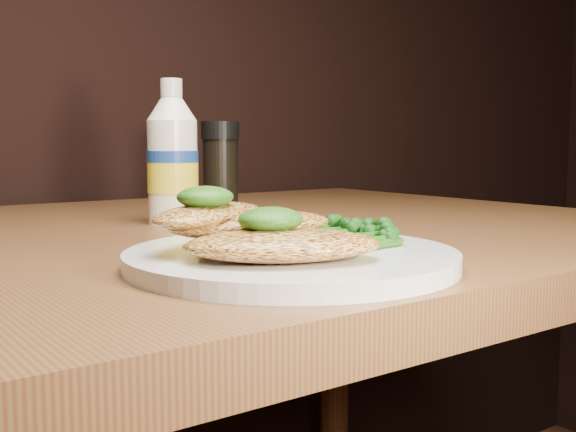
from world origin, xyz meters
TOP-DOWN VIEW (x-y plane):
  - plate at (-0.01, 0.79)m, footprint 0.26×0.26m
  - chicken_front at (-0.04, 0.75)m, footprint 0.16×0.13m
  - chicken_mid at (-0.03, 0.81)m, footprint 0.14×0.09m
  - chicken_back at (-0.06, 0.83)m, footprint 0.14×0.11m
  - pesto_front at (-0.04, 0.76)m, footprint 0.05×0.04m
  - pesto_back at (-0.06, 0.82)m, footprint 0.06×0.05m
  - broccolini_bundle at (0.03, 0.79)m, footprint 0.13×0.10m
  - mayo_bottle at (0.05, 1.10)m, footprint 0.07×0.07m
  - pepper_grinder at (0.14, 1.15)m, footprint 0.07×0.07m

SIDE VIEW (x-z plane):
  - plate at x=-0.01m, z-range 0.75..0.76m
  - broccolini_bundle at x=0.03m, z-range 0.76..0.78m
  - chicken_front at x=-0.04m, z-range 0.76..0.79m
  - chicken_mid at x=-0.03m, z-range 0.77..0.79m
  - chicken_back at x=-0.06m, z-range 0.78..0.80m
  - pesto_front at x=-0.04m, z-range 0.78..0.80m
  - pesto_back at x=-0.06m, z-range 0.80..0.81m
  - pepper_grinder at x=0.14m, z-range 0.75..0.87m
  - mayo_bottle at x=0.05m, z-range 0.75..0.92m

